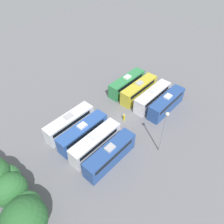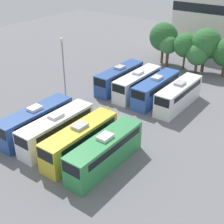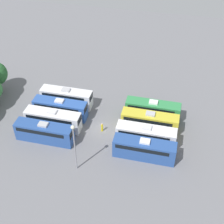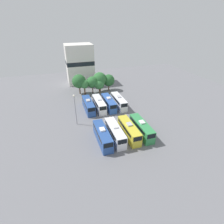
{
  "view_description": "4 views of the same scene",
  "coord_description": "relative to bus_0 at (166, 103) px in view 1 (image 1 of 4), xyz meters",
  "views": [
    {
      "loc": [
        -19.64,
        24.26,
        30.96
      ],
      "look_at": [
        0.97,
        1.36,
        2.46
      ],
      "focal_mm": 35.0,
      "sensor_mm": 36.0,
      "label": 1
    },
    {
      "loc": [
        21.6,
        -29.31,
        20.48
      ],
      "look_at": [
        0.63,
        -1.15,
        1.64
      ],
      "focal_mm": 50.0,
      "sensor_mm": 36.0,
      "label": 2
    },
    {
      "loc": [
        -40.55,
        -11.82,
        38.4
      ],
      "look_at": [
        1.7,
        -1.69,
        2.8
      ],
      "focal_mm": 50.0,
      "sensor_mm": 36.0,
      "label": 3
    },
    {
      "loc": [
        -13.52,
        -42.15,
        26.96
      ],
      "look_at": [
        0.77,
        1.94,
        1.76
      ],
      "focal_mm": 28.0,
      "sensor_mm": 36.0,
      "label": 4
    }
  ],
  "objects": [
    {
      "name": "bus_1",
      "position": [
        3.29,
        0.22,
        0.0
      ],
      "size": [
        2.51,
        10.16,
        3.74
      ],
      "color": "white",
      "rests_on": "ground_plane"
    },
    {
      "name": "bus_4",
      "position": [
        -0.03,
        17.32,
        0.0
      ],
      "size": [
        2.51,
        10.16,
        3.74
      ],
      "color": "#284C93",
      "rests_on": "ground_plane"
    },
    {
      "name": "bus_2",
      "position": [
        6.99,
        0.12,
        0.0
      ],
      "size": [
        2.51,
        10.16,
        3.74
      ],
      "color": "gold",
      "rests_on": "ground_plane"
    },
    {
      "name": "tree_1",
      "position": [
        1.22,
        31.05,
        2.33
      ],
      "size": [
        3.44,
        3.44,
        5.98
      ],
      "color": "brown",
      "rests_on": "ground_plane"
    },
    {
      "name": "tree_2",
      "position": [
        4.47,
        31.44,
        2.71
      ],
      "size": [
        4.42,
        4.42,
        6.8
      ],
      "color": "brown",
      "rests_on": "ground_plane"
    },
    {
      "name": "tree_0",
      "position": [
        -0.53,
        32.28,
        3.27
      ],
      "size": [
        5.35,
        5.35,
        7.83
      ],
      "color": "brown",
      "rests_on": "ground_plane"
    },
    {
      "name": "worker_person",
      "position": [
        4.46,
        8.25,
        -1.05
      ],
      "size": [
        0.36,
        0.36,
        1.76
      ],
      "color": "gold",
      "rests_on": "ground_plane"
    },
    {
      "name": "bus_3",
      "position": [
        10.45,
        0.04,
        0.0
      ],
      "size": [
        2.51,
        10.16,
        3.74
      ],
      "color": "#338C4C",
      "rests_on": "ground_plane"
    },
    {
      "name": "bus_6",
      "position": [
        6.8,
        17.02,
        0.0
      ],
      "size": [
        2.51,
        10.16,
        3.74
      ],
      "color": "#2D56A8",
      "rests_on": "ground_plane"
    },
    {
      "name": "light_pole",
      "position": [
        -4.91,
        9.91,
        4.16
      ],
      "size": [
        0.6,
        0.6,
        9.06
      ],
      "color": "gray",
      "rests_on": "ground_plane"
    },
    {
      "name": "ground_plane",
      "position": [
        5.1,
        8.67,
        -1.86
      ],
      "size": [
        114.17,
        114.17,
        0.0
      ],
      "primitive_type": "plane",
      "color": "slate"
    },
    {
      "name": "bus_0",
      "position": [
        0.0,
        0.0,
        0.0
      ],
      "size": [
        2.51,
        10.16,
        3.74
      ],
      "color": "#284C93",
      "rests_on": "ground_plane"
    },
    {
      "name": "bus_5",
      "position": [
        3.49,
        17.14,
        0.0
      ],
      "size": [
        2.51,
        10.16,
        3.74
      ],
      "color": "silver",
      "rests_on": "ground_plane"
    },
    {
      "name": "bus_7",
      "position": [
        10.4,
        17.07,
        0.0
      ],
      "size": [
        2.51,
        10.16,
        3.74
      ],
      "color": "white",
      "rests_on": "ground_plane"
    },
    {
      "name": "tree_3",
      "position": [
        7.09,
        30.97,
        1.7
      ],
      "size": [
        4.05,
        4.05,
        5.61
      ],
      "color": "brown",
      "rests_on": "ground_plane"
    }
  ]
}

